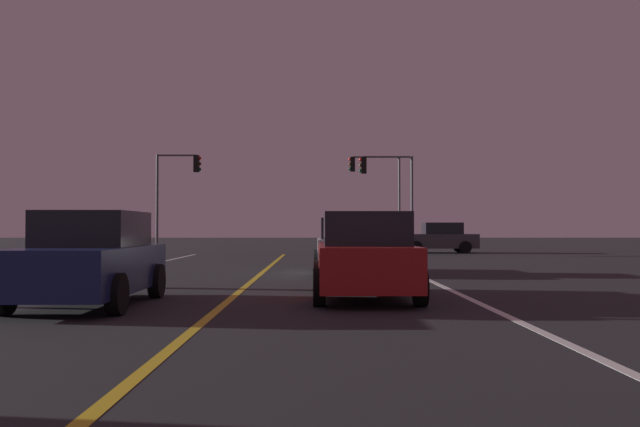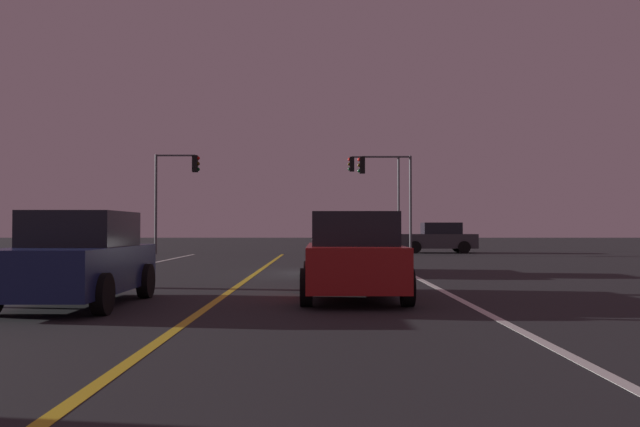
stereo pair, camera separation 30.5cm
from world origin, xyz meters
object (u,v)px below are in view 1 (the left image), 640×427
at_px(car_lead_same_lane, 365,257).
at_px(traffic_light_near_right, 386,181).
at_px(car_oncoming, 90,260).
at_px(car_ahead_far, 347,246).
at_px(traffic_light_far_right, 376,181).
at_px(car_crossing_side, 439,238).
at_px(traffic_light_near_left, 178,181).

xyz_separation_m(car_lead_same_lane, traffic_light_near_right, (2.84, 23.01, 3.10)).
xyz_separation_m(car_oncoming, car_ahead_far, (5.03, 8.80, 0.00)).
distance_m(car_oncoming, traffic_light_far_right, 30.83).
distance_m(traffic_light_near_right, traffic_light_far_right, 5.52).
xyz_separation_m(car_oncoming, traffic_light_far_right, (7.79, 29.63, 3.50)).
height_order(car_crossing_side, traffic_light_near_left, traffic_light_near_left).
xyz_separation_m(car_lead_same_lane, traffic_light_near_left, (-8.38, 23.01, 3.12)).
distance_m(car_crossing_side, car_ahead_far, 18.08).
bearing_deg(car_ahead_far, traffic_light_near_left, 28.64).
xyz_separation_m(car_ahead_far, traffic_light_near_left, (-8.37, 15.33, 3.12)).
relative_size(car_oncoming, traffic_light_near_right, 0.81).
height_order(traffic_light_near_left, traffic_light_far_right, traffic_light_far_right).
relative_size(car_oncoming, car_ahead_far, 1.00).
bearing_deg(traffic_light_near_left, car_crossing_side, 6.90).
xyz_separation_m(car_crossing_side, car_lead_same_lane, (-5.98, -24.75, 0.00)).
relative_size(car_oncoming, traffic_light_near_left, 0.80).
bearing_deg(car_crossing_side, car_ahead_far, 70.68).
relative_size(car_crossing_side, car_oncoming, 1.00).
bearing_deg(car_oncoming, car_ahead_far, 150.23).
height_order(car_crossing_side, traffic_light_far_right, traffic_light_far_right).
bearing_deg(car_lead_same_lane, car_crossing_side, -13.58).
xyz_separation_m(car_ahead_far, traffic_light_near_right, (2.84, 15.33, 3.10)).
relative_size(car_lead_same_lane, traffic_light_near_right, 0.81).
height_order(car_crossing_side, traffic_light_near_right, traffic_light_near_right).
bearing_deg(traffic_light_near_left, car_oncoming, -82.12).
height_order(car_lead_same_lane, traffic_light_near_right, traffic_light_near_right).
bearing_deg(traffic_light_near_left, traffic_light_far_right, 26.30).
relative_size(car_ahead_far, traffic_light_far_right, 0.73).
distance_m(car_oncoming, traffic_light_near_right, 25.57).
bearing_deg(traffic_light_far_right, car_oncoming, 75.27).
xyz_separation_m(car_crossing_side, traffic_light_near_left, (-14.35, -1.74, 3.12)).
height_order(car_lead_same_lane, traffic_light_near_left, traffic_light_near_left).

